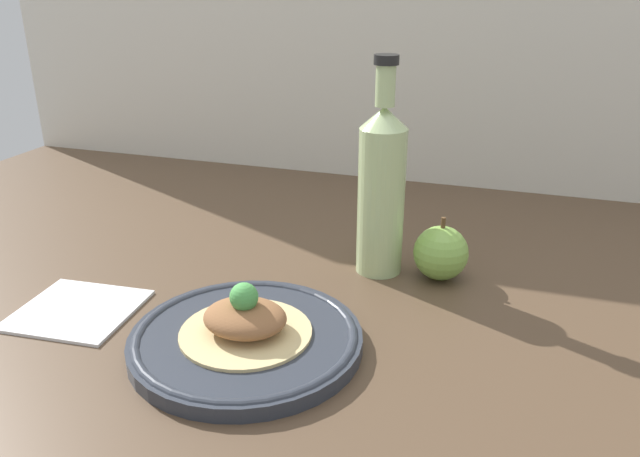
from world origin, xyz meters
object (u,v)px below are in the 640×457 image
at_px(plate, 246,339).
at_px(plated_food, 245,320).
at_px(cider_bottle, 381,187).
at_px(apple, 441,253).

distance_m(plate, plated_food, 0.02).
xyz_separation_m(cider_bottle, apple, (0.08, 0.00, -0.08)).
bearing_deg(plate, plated_food, 135.00).
xyz_separation_m(plate, cider_bottle, (0.09, 0.24, 0.11)).
xyz_separation_m(plated_food, apple, (0.18, 0.24, 0.00)).
relative_size(plate, cider_bottle, 0.88).
relative_size(plated_food, cider_bottle, 0.50).
xyz_separation_m(plated_food, cider_bottle, (0.09, 0.24, 0.09)).
xyz_separation_m(plate, plated_food, (-0.00, 0.00, 0.02)).
bearing_deg(plate, cider_bottle, 68.15).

